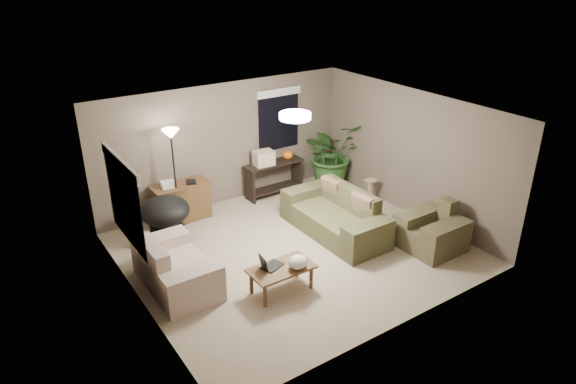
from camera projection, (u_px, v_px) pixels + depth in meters
room_shell at (295, 185)px, 8.55m from camera, size 5.50×5.50×5.50m
main_sofa at (336, 218)px, 9.53m from camera, size 0.95×2.20×0.85m
throw_pillows at (347, 198)px, 9.52m from camera, size 0.27×1.36×0.47m
loveseat at (175, 270)px, 7.95m from camera, size 0.90×1.60×0.85m
armchair at (432, 232)px, 9.04m from camera, size 0.95×1.00×0.85m
coffee_table at (281, 271)px, 7.82m from camera, size 1.00×0.55×0.42m
laptop at (268, 264)px, 7.76m from camera, size 0.40×0.33×0.24m
plastic_bag at (298, 262)px, 7.74m from camera, size 0.35×0.33×0.21m
desk at (182, 202)px, 9.98m from camera, size 1.10×0.50×0.75m
desk_papers at (173, 184)px, 9.72m from camera, size 0.71×0.30×0.12m
console_table at (274, 176)px, 11.01m from camera, size 1.30×0.40×0.75m
pumpkin at (287, 155)px, 11.02m from camera, size 0.24×0.24×0.19m
cardboard_box at (264, 158)px, 10.69m from camera, size 0.43×0.34×0.31m
papasan_chair at (165, 215)px, 9.28m from camera, size 0.98×0.98×0.80m
floor_lamp at (172, 146)px, 9.31m from camera, size 0.32×0.32×1.91m
ceiling_fixture at (295, 116)px, 8.06m from camera, size 0.50×0.50×0.10m
houseplant at (332, 160)px, 11.51m from camera, size 1.32×1.46×1.14m
cat_scratching_post at (370, 192)px, 10.77m from camera, size 0.32×0.32×0.50m
window_left at (123, 187)px, 7.17m from camera, size 0.05×1.56×1.33m
window_back at (279, 109)px, 10.86m from camera, size 1.06×0.05×1.33m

